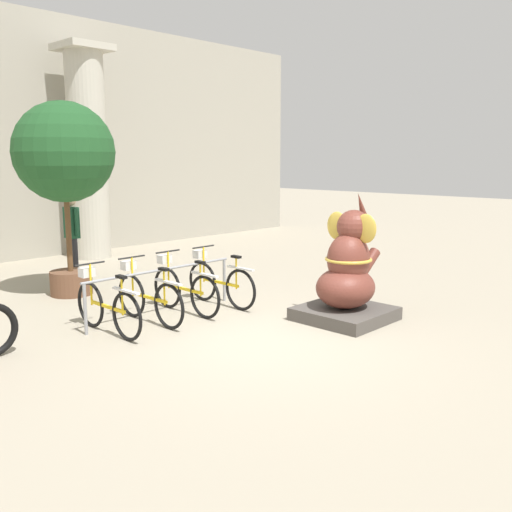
{
  "coord_description": "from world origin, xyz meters",
  "views": [
    {
      "loc": [
        -5.61,
        -5.21,
        2.5
      ],
      "look_at": [
        0.63,
        0.76,
        1.0
      ],
      "focal_mm": 40.0,
      "sensor_mm": 36.0,
      "label": 1
    }
  ],
  "objects_px": {
    "bicycle_0": "(107,306)",
    "bicycle_1": "(148,297)",
    "bicycle_2": "(184,288)",
    "person_pedestrian": "(72,228)",
    "elephant_statue": "(348,277)",
    "potted_tree": "(64,158)",
    "bicycle_3": "(220,282)"
  },
  "relations": [
    {
      "from": "bicycle_0",
      "to": "bicycle_1",
      "type": "height_order",
      "value": "same"
    },
    {
      "from": "bicycle_2",
      "to": "person_pedestrian",
      "type": "bearing_deg",
      "value": 88.35
    },
    {
      "from": "bicycle_1",
      "to": "elephant_statue",
      "type": "xyz_separation_m",
      "value": [
        2.24,
        -2.09,
        0.26
      ]
    },
    {
      "from": "bicycle_1",
      "to": "bicycle_2",
      "type": "relative_size",
      "value": 1.0
    },
    {
      "from": "bicycle_1",
      "to": "potted_tree",
      "type": "height_order",
      "value": "potted_tree"
    },
    {
      "from": "bicycle_0",
      "to": "elephant_statue",
      "type": "bearing_deg",
      "value": -34.94
    },
    {
      "from": "bicycle_0",
      "to": "bicycle_2",
      "type": "height_order",
      "value": "same"
    },
    {
      "from": "elephant_statue",
      "to": "person_pedestrian",
      "type": "xyz_separation_m",
      "value": [
        -1.4,
        5.88,
        0.38
      ]
    },
    {
      "from": "bicycle_2",
      "to": "potted_tree",
      "type": "xyz_separation_m",
      "value": [
        -0.64,
        2.48,
        2.08
      ]
    },
    {
      "from": "person_pedestrian",
      "to": "potted_tree",
      "type": "xyz_separation_m",
      "value": [
        -0.75,
        -1.26,
        1.44
      ]
    },
    {
      "from": "bicycle_1",
      "to": "bicycle_3",
      "type": "bearing_deg",
      "value": -0.42
    },
    {
      "from": "bicycle_0",
      "to": "bicycle_1",
      "type": "relative_size",
      "value": 1.0
    },
    {
      "from": "bicycle_1",
      "to": "bicycle_3",
      "type": "xyz_separation_m",
      "value": [
        1.47,
        -0.01,
        0.0
      ]
    },
    {
      "from": "elephant_statue",
      "to": "person_pedestrian",
      "type": "bearing_deg",
      "value": 103.36
    },
    {
      "from": "bicycle_2",
      "to": "potted_tree",
      "type": "relative_size",
      "value": 0.47
    },
    {
      "from": "bicycle_0",
      "to": "elephant_statue",
      "type": "distance_m",
      "value": 3.64
    },
    {
      "from": "bicycle_2",
      "to": "person_pedestrian",
      "type": "relative_size",
      "value": 0.94
    },
    {
      "from": "bicycle_1",
      "to": "bicycle_3",
      "type": "height_order",
      "value": "same"
    },
    {
      "from": "bicycle_2",
      "to": "person_pedestrian",
      "type": "distance_m",
      "value": 3.8
    },
    {
      "from": "bicycle_0",
      "to": "potted_tree",
      "type": "relative_size",
      "value": 0.47
    },
    {
      "from": "elephant_statue",
      "to": "bicycle_2",
      "type": "bearing_deg",
      "value": 125.2
    },
    {
      "from": "bicycle_1",
      "to": "bicycle_3",
      "type": "relative_size",
      "value": 1.0
    },
    {
      "from": "bicycle_3",
      "to": "potted_tree",
      "type": "distance_m",
      "value": 3.56
    },
    {
      "from": "bicycle_3",
      "to": "potted_tree",
      "type": "height_order",
      "value": "potted_tree"
    },
    {
      "from": "bicycle_1",
      "to": "person_pedestrian",
      "type": "height_order",
      "value": "person_pedestrian"
    },
    {
      "from": "bicycle_3",
      "to": "person_pedestrian",
      "type": "bearing_deg",
      "value": 99.37
    },
    {
      "from": "bicycle_3",
      "to": "bicycle_1",
      "type": "bearing_deg",
      "value": 179.58
    },
    {
      "from": "potted_tree",
      "to": "bicycle_1",
      "type": "bearing_deg",
      "value": -92.1
    },
    {
      "from": "bicycle_2",
      "to": "potted_tree",
      "type": "bearing_deg",
      "value": 104.48
    },
    {
      "from": "bicycle_1",
      "to": "bicycle_3",
      "type": "distance_m",
      "value": 1.47
    },
    {
      "from": "bicycle_2",
      "to": "bicycle_1",
      "type": "bearing_deg",
      "value": -176.94
    },
    {
      "from": "bicycle_0",
      "to": "elephant_statue",
      "type": "height_order",
      "value": "elephant_statue"
    }
  ]
}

